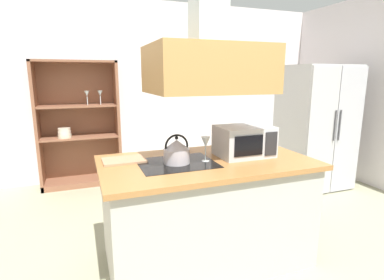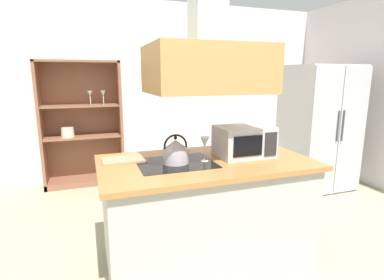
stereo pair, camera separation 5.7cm
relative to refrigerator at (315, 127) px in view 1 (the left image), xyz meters
The scene contains 9 objects.
wall_back 2.64m from the refrigerator, 145.42° to the left, with size 6.00×0.12×2.70m, color silver.
kitchen_island 2.49m from the refrigerator, 151.98° to the right, with size 1.73×0.96×0.90m.
range_hood 2.61m from the refrigerator, 151.98° to the right, with size 0.90×0.70×1.25m.
refrigerator is the anchor object (origin of this frame).
dish_cabinet 3.39m from the refrigerator, 158.25° to the left, with size 1.12×0.40×1.79m.
kettle 2.69m from the refrigerator, 154.58° to the right, with size 0.21×0.21×0.23m.
cutting_board 2.97m from the refrigerator, 161.34° to the right, with size 0.34×0.24×0.02m, color tan.
microwave 2.15m from the refrigerator, 147.99° to the right, with size 0.46×0.35×0.26m.
wine_glass_on_counter 2.50m from the refrigerator, 151.67° to the right, with size 0.08×0.08×0.21m.
Camera 1 is at (-0.99, -1.84, 1.58)m, focal length 28.37 mm.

